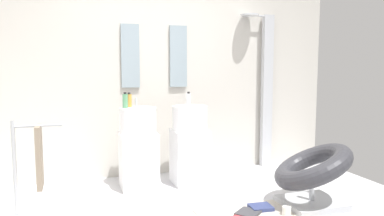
{
  "coord_description": "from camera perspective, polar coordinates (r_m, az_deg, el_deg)",
  "views": [
    {
      "loc": [
        -1.0,
        -2.99,
        1.36
      ],
      "look_at": [
        0.15,
        0.55,
        0.95
      ],
      "focal_mm": 34.93,
      "sensor_mm": 36.0,
      "label": 1
    }
  ],
  "objects": [
    {
      "name": "soap_bottle_green",
      "position": [
        4.15,
        -10.17,
        1.1
      ],
      "size": [
        0.06,
        0.06,
        0.17
      ],
      "color": "#59996B",
      "rests_on": "pedestal_sink_left"
    },
    {
      "name": "lounge_chair",
      "position": [
        3.86,
        17.9,
        -9.18
      ],
      "size": [
        1.03,
        1.03,
        0.65
      ],
      "color": "#B7BABF",
      "rests_on": "ground_plane"
    },
    {
      "name": "pedestal_sink_left",
      "position": [
        4.24,
        -8.19,
        -6.04
      ],
      "size": [
        0.41,
        0.41,
        1.01
      ],
      "color": "white",
      "rests_on": "ground_plane"
    },
    {
      "name": "vanity_mirror_right",
      "position": [
        4.75,
        -2.11,
        7.88
      ],
      "size": [
        0.22,
        0.03,
        0.76
      ],
      "primitive_type": "cube",
      "color": "#8C9EA8"
    },
    {
      "name": "soap_bottle_amber",
      "position": [
        4.27,
        -9.57,
        1.17
      ],
      "size": [
        0.06,
        0.06,
        0.16
      ],
      "color": "#C68C38",
      "rests_on": "pedestal_sink_left"
    },
    {
      "name": "soap_bottle_white",
      "position": [
        4.2,
        -0.53,
        1.23
      ],
      "size": [
        0.05,
        0.05,
        0.17
      ],
      "color": "white",
      "rests_on": "pedestal_sink_right"
    },
    {
      "name": "vanity_mirror_left",
      "position": [
        4.62,
        -9.41,
        7.85
      ],
      "size": [
        0.22,
        0.03,
        0.76
      ],
      "primitive_type": "cube",
      "color": "#8C9EA8"
    },
    {
      "name": "shower_column",
      "position": [
        5.18,
        11.21,
        3.06
      ],
      "size": [
        0.49,
        0.24,
        2.05
      ],
      "color": "#B7BABF",
      "rests_on": "ground_plane"
    },
    {
      "name": "pedestal_sink_right",
      "position": [
        4.38,
        -0.34,
        -5.58
      ],
      "size": [
        0.41,
        0.41,
        1.01
      ],
      "color": "white",
      "rests_on": "ground_plane"
    },
    {
      "name": "towel_rack",
      "position": [
        3.22,
        -22.79,
        -7.31
      ],
      "size": [
        0.37,
        0.22,
        0.95
      ],
      "color": "#B7BABF",
      "rests_on": "ground_plane"
    },
    {
      "name": "coffee_mug",
      "position": [
        3.64,
        14.25,
        -14.98
      ],
      "size": [
        0.08,
        0.08,
        0.08
      ],
      "primitive_type": "cylinder",
      "color": "white",
      "rests_on": "area_rug"
    },
    {
      "name": "magazine_navy",
      "position": [
        3.74,
        10.45,
        -14.68
      ],
      "size": [
        0.22,
        0.19,
        0.03
      ],
      "primitive_type": "cube",
      "rotation": [
        0.0,
        0.0,
        -0.08
      ],
      "color": "navy",
      "rests_on": "area_rug"
    },
    {
      "name": "magazine_charcoal",
      "position": [
        3.6,
        8.6,
        -15.59
      ],
      "size": [
        0.28,
        0.28,
        0.02
      ],
      "primitive_type": "cube",
      "rotation": [
        0.0,
        0.0,
        0.68
      ],
      "color": "#38383D",
      "rests_on": "area_rug"
    },
    {
      "name": "rear_partition",
      "position": [
        4.74,
        -5.87,
        5.53
      ],
      "size": [
        4.8,
        0.1,
        2.6
      ],
      "primitive_type": "cube",
      "color": "beige",
      "rests_on": "ground_plane"
    }
  ]
}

